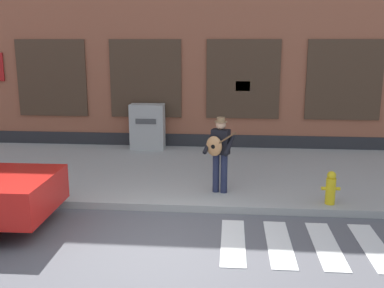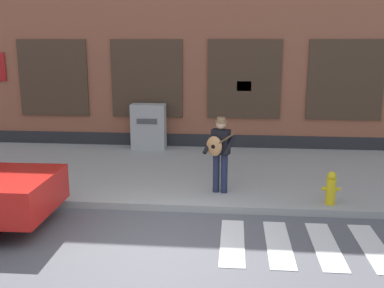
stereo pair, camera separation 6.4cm
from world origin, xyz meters
TOP-DOWN VIEW (x-y plane):
  - ground_plane at (0.00, 0.00)m, footprint 160.00×160.00m
  - sidewalk at (0.00, 4.25)m, footprint 28.00×5.31m
  - building_backdrop at (-0.00, 8.91)m, footprint 28.00×4.06m
  - crosswalk at (3.63, 0.30)m, footprint 5.20×1.90m
  - busker at (0.93, 2.47)m, footprint 0.72×0.67m
  - utility_box at (-1.41, 6.46)m, footprint 1.05×0.53m
  - fire_hydrant at (3.23, 1.95)m, footprint 0.38×0.20m

SIDE VIEW (x-z plane):
  - ground_plane at x=0.00m, z-range 0.00..0.00m
  - crosswalk at x=3.63m, z-range 0.00..0.01m
  - sidewalk at x=0.00m, z-range 0.00..0.16m
  - fire_hydrant at x=3.23m, z-range 0.15..0.85m
  - utility_box at x=-1.41m, z-range 0.16..1.55m
  - busker at x=0.93m, z-range 0.28..1.96m
  - building_backdrop at x=0.00m, z-range -0.01..9.36m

